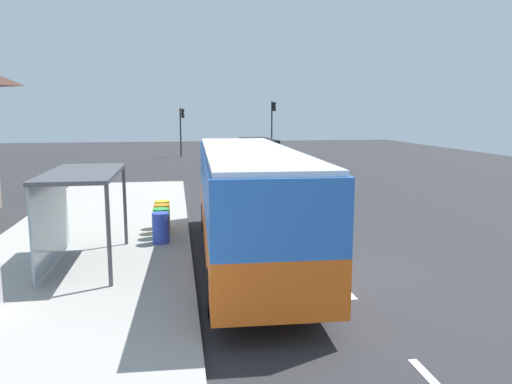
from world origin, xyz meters
TOP-DOWN VIEW (x-y plane):
  - ground_plane at (0.00, 14.00)m, footprint 56.00×92.00m
  - sidewalk_platform at (-6.40, 2.00)m, footprint 6.20×30.00m
  - lane_stripe_seg_1 at (0.25, -1.00)m, footprint 0.16×2.20m
  - lane_stripe_seg_2 at (0.25, 4.00)m, footprint 0.16×2.20m
  - lane_stripe_seg_3 at (0.25, 9.00)m, footprint 0.16×2.20m
  - lane_stripe_seg_4 at (0.25, 14.00)m, footprint 0.16×2.20m
  - lane_stripe_seg_5 at (0.25, 19.00)m, footprint 0.16×2.20m
  - lane_stripe_seg_6 at (0.25, 24.00)m, footprint 0.16×2.20m
  - lane_stripe_seg_7 at (0.25, 29.00)m, footprint 0.16×2.20m
  - bus at (-1.71, 1.28)m, footprint 2.90×11.09m
  - white_van at (2.20, 23.09)m, footprint 2.12×5.24m
  - sedan_near at (2.30, 36.29)m, footprint 1.90×4.43m
  - recycling_bin_blue at (-4.20, 2.99)m, footprint 0.52×0.52m
  - recycling_bin_green at (-4.20, 3.69)m, footprint 0.52×0.52m
  - recycling_bin_orange at (-4.20, 4.39)m, footprint 0.52×0.52m
  - recycling_bin_yellow at (-4.20, 5.09)m, footprint 0.52×0.52m
  - traffic_light_near_side at (5.50, 34.67)m, footprint 0.49×0.28m
  - traffic_light_far_side at (-3.10, 35.47)m, footprint 0.49×0.28m
  - bus_shelter at (-6.41, 1.10)m, footprint 1.80×4.00m

SIDE VIEW (x-z plane):
  - ground_plane at x=0.00m, z-range -0.04..0.00m
  - lane_stripe_seg_1 at x=0.25m, z-range 0.00..0.01m
  - lane_stripe_seg_2 at x=0.25m, z-range 0.00..0.01m
  - lane_stripe_seg_3 at x=0.25m, z-range 0.00..0.01m
  - lane_stripe_seg_4 at x=0.25m, z-range 0.00..0.01m
  - lane_stripe_seg_5 at x=0.25m, z-range 0.00..0.01m
  - lane_stripe_seg_6 at x=0.25m, z-range 0.00..0.01m
  - lane_stripe_seg_7 at x=0.25m, z-range 0.00..0.01m
  - sidewalk_platform at x=-6.40m, z-range 0.00..0.18m
  - recycling_bin_blue at x=-4.20m, z-range 0.18..1.13m
  - recycling_bin_green at x=-4.20m, z-range 0.18..1.13m
  - recycling_bin_orange at x=-4.20m, z-range 0.18..1.13m
  - recycling_bin_yellow at x=-4.20m, z-range 0.18..1.13m
  - sedan_near at x=2.30m, z-range 0.03..1.55m
  - white_van at x=2.20m, z-range 0.19..2.49m
  - bus at x=-1.71m, z-range 0.24..3.45m
  - bus_shelter at x=-6.41m, z-range 0.85..3.35m
  - traffic_light_far_side at x=-3.10m, z-range 0.77..5.33m
  - traffic_light_near_side at x=5.50m, z-range 0.84..6.03m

